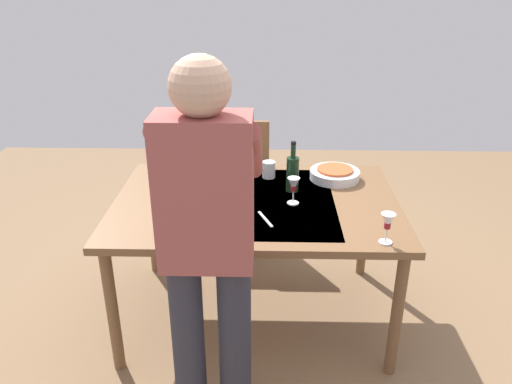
% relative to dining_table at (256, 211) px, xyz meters
% --- Properties ---
extents(ground_plane, '(6.00, 6.00, 0.00)m').
position_rel_dining_table_xyz_m(ground_plane, '(0.00, 0.00, -0.70)').
color(ground_plane, '#846647').
extents(dining_table, '(1.57, 1.08, 0.77)m').
position_rel_dining_table_xyz_m(dining_table, '(0.00, 0.00, 0.00)').
color(dining_table, brown).
rests_on(dining_table, ground_plane).
extents(chair_near, '(0.40, 0.40, 0.91)m').
position_rel_dining_table_xyz_m(chair_near, '(0.13, -0.92, -0.17)').
color(chair_near, '#523019').
rests_on(chair_near, ground_plane).
extents(person_server, '(0.42, 0.61, 1.69)m').
position_rel_dining_table_xyz_m(person_server, '(0.17, 0.80, 0.27)').
color(person_server, '#2D2D38').
rests_on(person_server, ground_plane).
extents(wine_bottle, '(0.07, 0.07, 0.30)m').
position_rel_dining_table_xyz_m(wine_bottle, '(-0.20, -0.14, 0.18)').
color(wine_bottle, black).
rests_on(wine_bottle, dining_table).
extents(wine_glass_left, '(0.07, 0.07, 0.15)m').
position_rel_dining_table_xyz_m(wine_glass_left, '(-0.20, 0.04, 0.17)').
color(wine_glass_left, white).
rests_on(wine_glass_left, dining_table).
extents(wine_glass_right, '(0.07, 0.07, 0.15)m').
position_rel_dining_table_xyz_m(wine_glass_right, '(-0.62, 0.45, 0.17)').
color(wine_glass_right, white).
rests_on(wine_glass_right, dining_table).
extents(water_cup_near_left, '(0.08, 0.08, 0.10)m').
position_rel_dining_table_xyz_m(water_cup_near_left, '(-0.07, -0.33, 0.12)').
color(water_cup_near_left, silver).
rests_on(water_cup_near_left, dining_table).
extents(water_cup_near_right, '(0.07, 0.07, 0.10)m').
position_rel_dining_table_xyz_m(water_cup_near_right, '(0.17, 0.41, 0.12)').
color(water_cup_near_right, silver).
rests_on(water_cup_near_right, dining_table).
extents(serving_bowl_pasta, '(0.30, 0.30, 0.07)m').
position_rel_dining_table_xyz_m(serving_bowl_pasta, '(-0.47, -0.32, 0.10)').
color(serving_bowl_pasta, silver).
rests_on(serving_bowl_pasta, dining_table).
extents(dinner_plate_near, '(0.23, 0.23, 0.01)m').
position_rel_dining_table_xyz_m(dinner_plate_near, '(0.17, 0.05, 0.07)').
color(dinner_plate_near, silver).
rests_on(dinner_plate_near, dining_table).
extents(table_fork, '(0.08, 0.17, 0.00)m').
position_rel_dining_table_xyz_m(table_fork, '(-0.05, 0.23, 0.07)').
color(table_fork, silver).
rests_on(table_fork, dining_table).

